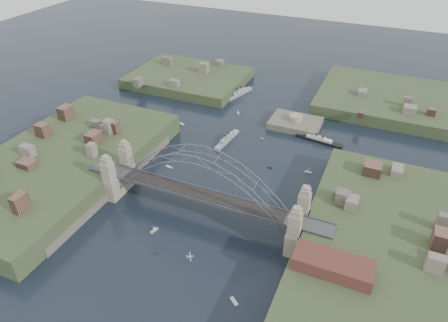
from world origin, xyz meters
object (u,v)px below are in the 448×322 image
naval_cruiser_near (227,139)px  ocean_liner (319,140)px  fort_island (295,127)px  naval_cruiser_far (239,93)px  bridge (201,184)px  wharf_shed (333,265)px

naval_cruiser_near → ocean_liner: bearing=22.7°
fort_island → naval_cruiser_near: 33.16m
fort_island → naval_cruiser_near: size_ratio=1.25×
naval_cruiser_near → naval_cruiser_far: bearing=105.4°
bridge → fort_island: (12.00, 70.00, -12.66)m
bridge → naval_cruiser_far: (-23.15, 90.64, -11.36)m
naval_cruiser_near → ocean_liner: naval_cruiser_near is taller
bridge → wharf_shed: bearing=-17.7°
fort_island → wharf_shed: bearing=-69.1°
bridge → naval_cruiser_near: bearing=103.3°
bridge → naval_cruiser_far: bridge is taller
wharf_shed → ocean_liner: size_ratio=0.99×
naval_cruiser_far → naval_cruiser_near: bearing=-74.6°
ocean_liner → fort_island: bearing=144.6°
bridge → naval_cruiser_near: size_ratio=4.76×
fort_island → naval_cruiser_near: (-22.83, -24.03, 1.16)m
naval_cruiser_near → naval_cruiser_far: size_ratio=0.97×
fort_island → wharf_shed: (32.00, -84.00, 10.34)m
bridge → naval_cruiser_near: bridge is taller
bridge → ocean_liner: 66.77m
wharf_shed → naval_cruiser_near: size_ratio=1.13×
naval_cruiser_near → ocean_liner: (35.63, 14.94, -0.05)m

